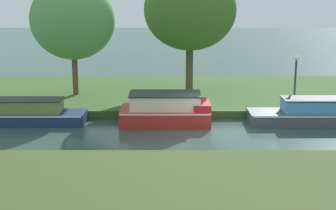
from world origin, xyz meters
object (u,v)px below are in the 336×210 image
slate_barge (327,113)px  navy_cruiser (10,113)px  red_narrowboat (168,110)px  willow_tree_left (74,20)px  mooring_post_near (167,101)px  lamp_post (297,74)px  willow_tree_centre (192,10)px

slate_barge → navy_cruiser: 15.05m
red_narrowboat → willow_tree_left: bearing=137.9°
mooring_post_near → lamp_post: bearing=5.0°
navy_cruiser → willow_tree_left: size_ratio=1.13×
slate_barge → willow_tree_centre: size_ratio=1.04×
navy_cruiser → lamp_post: lamp_post is taller
willow_tree_left → red_narrowboat: bearing=-42.1°
slate_barge → navy_cruiser: (-15.05, -0.00, 0.02)m
willow_tree_centre → lamp_post: willow_tree_centre is taller
slate_barge → mooring_post_near: slate_barge is taller
willow_tree_left → lamp_post: 12.26m
slate_barge → willow_tree_left: willow_tree_left is taller
red_narrowboat → lamp_post: lamp_post is taller
mooring_post_near → navy_cruiser: bearing=-168.0°
lamp_post → mooring_post_near: size_ratio=3.58×
willow_tree_left → mooring_post_near: 7.08m
willow_tree_centre → lamp_post: 7.07m
red_narrowboat → lamp_post: bearing=18.3°
willow_tree_left → lamp_post: willow_tree_left is taller
lamp_post → mooring_post_near: lamp_post is taller
navy_cruiser → lamp_post: 14.32m
lamp_post → mooring_post_near: 6.77m
slate_barge → navy_cruiser: slate_barge is taller
willow_tree_centre → mooring_post_near: (-1.38, -4.22, -4.30)m
willow_tree_centre → willow_tree_left: bearing=-170.0°
slate_barge → navy_cruiser: size_ratio=1.01×
red_narrowboat → willow_tree_centre: willow_tree_centre is taller
red_narrowboat → willow_tree_left: (-5.16, 4.66, 3.91)m
willow_tree_centre → lamp_post: (5.25, -3.64, -3.03)m
navy_cruiser → mooring_post_near: 7.62m
lamp_post → mooring_post_near: bearing=-175.0°
red_narrowboat → mooring_post_near: bearing=92.1°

